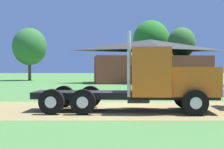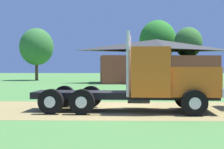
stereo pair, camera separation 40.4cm
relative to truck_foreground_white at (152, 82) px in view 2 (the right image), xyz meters
name	(u,v)px [view 2 (the right image)]	position (x,y,z in m)	size (l,w,h in m)	color
ground_plane	(119,109)	(-1.43, 0.67, -1.25)	(200.00, 200.00, 0.00)	#4A7F3C
dirt_track	(119,109)	(-1.43, 0.67, -1.24)	(120.00, 6.37, 0.01)	#937F4C
truck_foreground_white	(152,82)	(0.00, 0.00, 0.00)	(7.93, 3.05, 3.32)	black
shed_building	(156,62)	(3.04, 26.41, 1.37)	(15.00, 8.47, 5.39)	brown
tree_left	(37,47)	(-13.86, 33.79, 3.72)	(4.98, 4.98, 7.72)	#513823
tree_mid	(158,41)	(3.97, 33.19, 4.56)	(5.31, 5.31, 8.74)	#513823
tree_right	(188,43)	(7.60, 29.56, 3.94)	(3.70, 3.70, 7.26)	#513823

